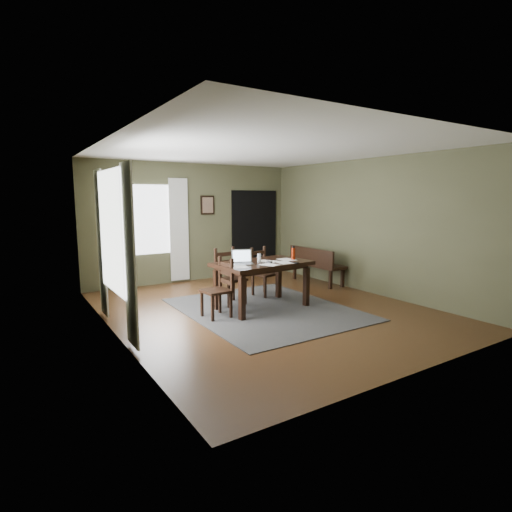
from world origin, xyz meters
TOP-DOWN VIEW (x-y plane):
  - ground at (0.00, 0.00)m, footprint 5.00×6.00m
  - room_shell at (0.00, 0.00)m, footprint 5.02×6.02m
  - rug at (0.00, 0.00)m, footprint 2.60×3.20m
  - dining_table at (0.01, 0.11)m, footprint 1.69×1.10m
  - chair_end at (-0.88, 0.04)m, footprint 0.45×0.45m
  - chair_back_left at (-0.34, 0.66)m, footprint 0.49×0.50m
  - chair_back_right at (0.53, 0.88)m, footprint 0.50×0.50m
  - bench at (2.15, 1.19)m, footprint 0.46×1.44m
  - laptop at (-0.38, 0.12)m, footprint 0.42×0.38m
  - computer_mouse at (0.04, -0.06)m, footprint 0.08×0.11m
  - tv_remote at (0.40, -0.28)m, footprint 0.05×0.20m
  - drinking_glass at (-0.06, 0.11)m, footprint 0.09×0.09m
  - water_bottle at (0.61, 0.01)m, footprint 0.09×0.09m
  - paper_a at (-0.57, -0.09)m, footprint 0.32×0.37m
  - paper_b at (0.29, -0.15)m, footprint 0.25×0.32m
  - paper_c at (0.13, 0.10)m, footprint 0.37×0.39m
  - paper_d at (0.52, 0.09)m, footprint 0.25×0.33m
  - paper_e at (-0.05, -0.21)m, footprint 0.31×0.35m
  - window_left at (-2.47, 0.20)m, footprint 0.01×1.30m
  - window_back at (-1.00, 2.97)m, footprint 1.00×0.01m
  - curtain_left_near at (-2.44, -0.62)m, footprint 0.03×0.48m
  - curtain_left_far at (-2.44, 1.02)m, footprint 0.03×0.48m
  - curtain_back_left at (-1.62, 2.94)m, footprint 0.44×0.03m
  - curtain_back_right at (-0.38, 2.94)m, footprint 0.44×0.03m
  - framed_picture at (0.35, 2.97)m, footprint 0.34×0.03m
  - doorway_back at (1.65, 2.97)m, footprint 1.30×0.03m

SIDE VIEW (x-z plane):
  - ground at x=0.00m, z-range -0.01..0.00m
  - rug at x=0.00m, z-range 0.00..0.01m
  - chair_back_right at x=0.53m, z-range -0.01..0.94m
  - chair_end at x=-0.88m, z-range -0.01..0.95m
  - bench at x=2.15m, z-range 0.08..0.89m
  - chair_back_left at x=-0.34m, z-range -0.01..1.01m
  - dining_table at x=0.01m, z-range 0.32..1.12m
  - paper_e at x=-0.05m, z-range 0.82..0.82m
  - paper_b at x=0.29m, z-range 0.82..0.82m
  - paper_c at x=0.13m, z-range 0.82..0.82m
  - paper_a at x=-0.57m, z-range 0.82..0.82m
  - paper_d at x=0.52m, z-range 0.82..0.82m
  - tv_remote at x=0.40m, z-range 0.82..0.84m
  - computer_mouse at x=0.04m, z-range 0.82..0.85m
  - laptop at x=-0.38m, z-range 0.76..1.00m
  - drinking_glass at x=-0.06m, z-range 0.82..0.97m
  - water_bottle at x=0.61m, z-range 0.81..1.06m
  - doorway_back at x=1.65m, z-range 0.00..2.10m
  - curtain_left_near at x=-2.44m, z-range 0.05..2.35m
  - curtain_left_far at x=-2.44m, z-range 0.05..2.35m
  - curtain_back_left at x=-1.62m, z-range 0.05..2.35m
  - curtain_back_right at x=-0.38m, z-range 0.05..2.35m
  - window_left at x=-2.47m, z-range 0.60..2.30m
  - window_back at x=-1.00m, z-range 0.70..2.20m
  - framed_picture at x=0.35m, z-range 1.53..1.97m
  - room_shell at x=0.00m, z-range 0.45..3.16m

